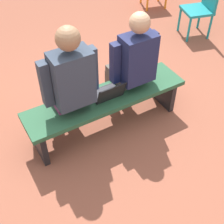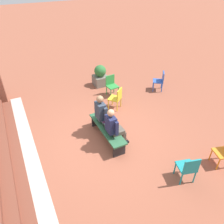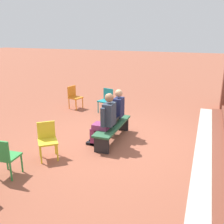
{
  "view_description": "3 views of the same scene",
  "coord_description": "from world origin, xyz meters",
  "px_view_note": "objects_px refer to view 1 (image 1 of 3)",
  "views": [
    {
      "loc": [
        1.18,
        2.14,
        2.61
      ],
      "look_at": [
        0.17,
        0.42,
        0.72
      ],
      "focal_mm": 50.0,
      "sensor_mm": 36.0,
      "label": 1
    },
    {
      "loc": [
        -4.79,
        2.14,
        4.63
      ],
      "look_at": [
        -0.13,
        -0.19,
        1.05
      ],
      "focal_mm": 35.0,
      "sensor_mm": 36.0,
      "label": 2
    },
    {
      "loc": [
        6.06,
        2.14,
        2.85
      ],
      "look_at": [
        0.23,
        0.01,
        0.89
      ],
      "focal_mm": 42.0,
      "sensor_mm": 36.0,
      "label": 3
    }
  ],
  "objects_px": {
    "person_student": "(131,63)",
    "person_adult": "(69,83)",
    "plastic_chair_near_bench_right": "(202,6)",
    "bench": "(106,103)",
    "laptop": "(108,93)"
  },
  "relations": [
    {
      "from": "person_student",
      "to": "person_adult",
      "type": "distance_m",
      "value": 0.72
    },
    {
      "from": "person_adult",
      "to": "laptop",
      "type": "xyz_separation_m",
      "value": [
        -0.39,
        0.08,
        -0.23
      ]
    },
    {
      "from": "bench",
      "to": "person_student",
      "type": "distance_m",
      "value": 0.5
    },
    {
      "from": "person_adult",
      "to": "plastic_chair_near_bench_right",
      "type": "relative_size",
      "value": 1.65
    },
    {
      "from": "person_student",
      "to": "laptop",
      "type": "relative_size",
      "value": 4.15
    },
    {
      "from": "person_adult",
      "to": "plastic_chair_near_bench_right",
      "type": "xyz_separation_m",
      "value": [
        -2.71,
        -1.02,
        -0.25
      ]
    },
    {
      "from": "bench",
      "to": "plastic_chair_near_bench_right",
      "type": "distance_m",
      "value": 2.58
    },
    {
      "from": "bench",
      "to": "laptop",
      "type": "relative_size",
      "value": 5.62
    },
    {
      "from": "person_adult",
      "to": "plastic_chair_near_bench_right",
      "type": "distance_m",
      "value": 2.9
    },
    {
      "from": "plastic_chair_near_bench_right",
      "to": "bench",
      "type": "bearing_deg",
      "value": 25.03
    },
    {
      "from": "person_student",
      "to": "person_adult",
      "type": "height_order",
      "value": "person_adult"
    },
    {
      "from": "person_student",
      "to": "laptop",
      "type": "xyz_separation_m",
      "value": [
        0.34,
        0.08,
        -0.21
      ]
    },
    {
      "from": "person_adult",
      "to": "bench",
      "type": "bearing_deg",
      "value": 169.46
    },
    {
      "from": "bench",
      "to": "laptop",
      "type": "height_order",
      "value": "laptop"
    },
    {
      "from": "bench",
      "to": "person_adult",
      "type": "distance_m",
      "value": 0.54
    }
  ]
}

